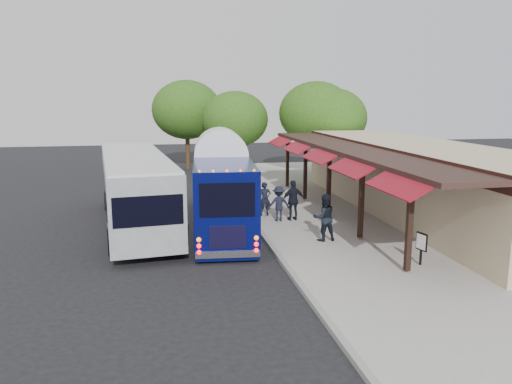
{
  "coord_description": "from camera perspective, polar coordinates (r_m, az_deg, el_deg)",
  "views": [
    {
      "loc": [
        -4.06,
        -18.49,
        5.87
      ],
      "look_at": [
        -0.09,
        2.37,
        1.8
      ],
      "focal_mm": 35.0,
      "sensor_mm": 36.0,
      "label": 1
    }
  ],
  "objects": [
    {
      "name": "tree_left",
      "position": [
        37.5,
        -2.41,
        8.28
      ],
      "size": [
        4.92,
        4.92,
        6.3
      ],
      "color": "#382314",
      "rests_on": "ground"
    },
    {
      "name": "city_bus",
      "position": [
        23.46,
        -13.62,
        0.61
      ],
      "size": [
        4.09,
        12.51,
        3.3
      ],
      "rotation": [
        0.0,
        0.0,
        0.12
      ],
      "color": "gray",
      "rests_on": "ground"
    },
    {
      "name": "tree_right",
      "position": [
        37.31,
        8.72,
        8.36
      ],
      "size": [
        5.08,
        5.08,
        6.5
      ],
      "color": "#382314",
      "rests_on": "ground"
    },
    {
      "name": "station_shelter",
      "position": [
        26.02,
        17.96,
        1.42
      ],
      "size": [
        8.15,
        20.0,
        3.6
      ],
      "color": "tan",
      "rests_on": "ground"
    },
    {
      "name": "sign_board",
      "position": [
        18.1,
        18.39,
        -5.59
      ],
      "size": [
        0.16,
        0.52,
        1.14
      ],
      "rotation": [
        0.0,
        0.0,
        0.23
      ],
      "color": "black",
      "rests_on": "sidewalk"
    },
    {
      "name": "curb",
      "position": [
        23.59,
        -0.4,
        -3.37
      ],
      "size": [
        0.2,
        40.0,
        0.16
      ],
      "primitive_type": "cube",
      "color": "gray",
      "rests_on": "ground"
    },
    {
      "name": "ped_c",
      "position": [
        23.38,
        4.29,
        -0.95
      ],
      "size": [
        1.15,
        0.57,
        1.9
      ],
      "primitive_type": "imported",
      "rotation": [
        0.0,
        0.0,
        3.24
      ],
      "color": "black",
      "rests_on": "sidewalk"
    },
    {
      "name": "coach_bus",
      "position": [
        22.77,
        -4.03,
        0.81
      ],
      "size": [
        3.21,
        11.26,
        3.56
      ],
      "rotation": [
        0.0,
        0.0,
        -0.08
      ],
      "color": "#060B4C",
      "rests_on": "ground"
    },
    {
      "name": "sidewalk",
      "position": [
        24.93,
        10.87,
        -2.79
      ],
      "size": [
        10.0,
        40.0,
        0.15
      ],
      "primitive_type": "cube",
      "color": "#9E9B93",
      "rests_on": "ground"
    },
    {
      "name": "ground",
      "position": [
        19.82,
        1.55,
        -6.38
      ],
      "size": [
        90.0,
        90.0,
        0.0
      ],
      "primitive_type": "plane",
      "color": "black",
      "rests_on": "ground"
    },
    {
      "name": "tree_far",
      "position": [
        41.54,
        -7.92,
        9.28
      ],
      "size": [
        5.63,
        5.63,
        7.21
      ],
      "color": "#382314",
      "rests_on": "ground"
    },
    {
      "name": "ped_a",
      "position": [
        24.27,
        1.03,
        -0.8
      ],
      "size": [
        0.6,
        0.4,
        1.65
      ],
      "primitive_type": "imported",
      "rotation": [
        0.0,
        0.0,
        -0.0
      ],
      "color": "black",
      "rests_on": "sidewalk"
    },
    {
      "name": "tree_mid",
      "position": [
        37.4,
        6.88,
        8.93
      ],
      "size": [
        5.47,
        5.47,
        7.0
      ],
      "color": "#382314",
      "rests_on": "ground"
    },
    {
      "name": "ped_d",
      "position": [
        23.2,
        2.61,
        -1.34
      ],
      "size": [
        1.07,
        0.62,
        1.65
      ],
      "primitive_type": "imported",
      "rotation": [
        0.0,
        0.0,
        3.14
      ],
      "color": "black",
      "rests_on": "sidewalk"
    },
    {
      "name": "ped_b",
      "position": [
        20.19,
        7.79,
        -2.9
      ],
      "size": [
        0.98,
        0.79,
        1.91
      ],
      "primitive_type": "imported",
      "rotation": [
        0.0,
        0.0,
        3.21
      ],
      "color": "black",
      "rests_on": "sidewalk"
    }
  ]
}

